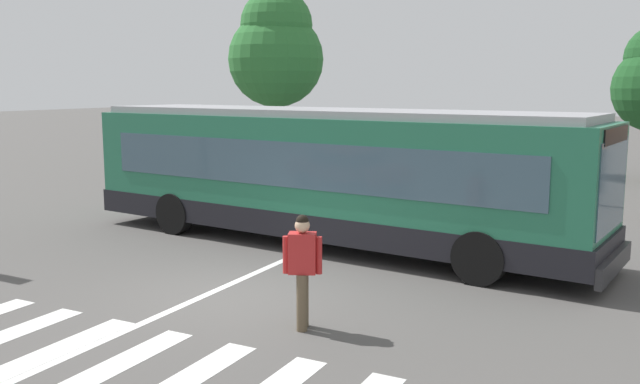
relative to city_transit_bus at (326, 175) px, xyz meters
name	(u,v)px	position (x,y,z in m)	size (l,w,h in m)	color
ground_plane	(234,294)	(0.33, -4.16, -1.59)	(160.00, 160.00, 0.00)	#514F4C
city_transit_bus	(326,175)	(0.00, 0.00, 0.00)	(12.55, 3.98, 3.06)	black
pedestrian_crossing_street	(302,265)	(2.18, -5.08, -0.62)	(0.54, 0.39, 1.72)	brown
parked_car_blue	(343,164)	(-3.76, 8.80, -0.82)	(2.08, 4.60, 1.35)	black
parked_car_teal	(418,166)	(-1.04, 9.35, -0.82)	(1.93, 4.53, 1.35)	black
parked_car_white	(499,170)	(1.82, 9.37, -0.82)	(1.97, 4.55, 1.35)	black
background_tree_left	(276,49)	(-9.80, 14.23, 3.69)	(4.46, 4.46, 8.06)	brown
crosswalk_painted_stripes	(107,369)	(0.69, -7.53, -1.58)	(6.97, 2.92, 0.01)	silver
lane_center_line	(274,265)	(-0.09, -2.16, -1.59)	(0.16, 24.00, 0.01)	silver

